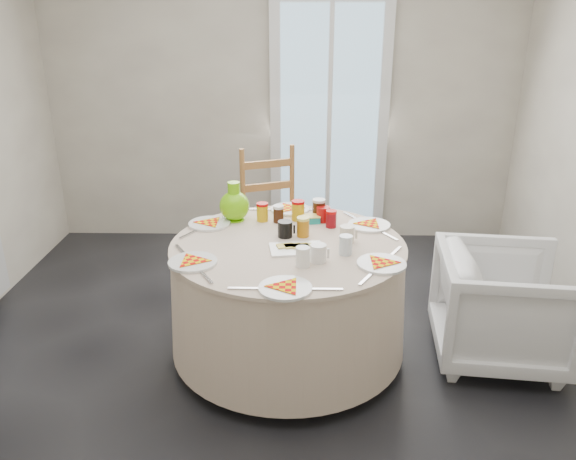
{
  "coord_description": "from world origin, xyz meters",
  "views": [
    {
      "loc": [
        0.15,
        -2.83,
        1.94
      ],
      "look_at": [
        0.09,
        0.07,
        0.8
      ],
      "focal_mm": 35.0,
      "sensor_mm": 36.0,
      "label": 1
    }
  ],
  "objects_px": {
    "armchair": "(504,298)",
    "green_pitcher": "(234,197)",
    "table": "(288,298)",
    "wooden_chair": "(276,223)"
  },
  "relations": [
    {
      "from": "armchair",
      "to": "wooden_chair",
      "type": "bearing_deg",
      "value": 60.32
    },
    {
      "from": "green_pitcher",
      "to": "armchair",
      "type": "bearing_deg",
      "value": -0.61
    },
    {
      "from": "table",
      "to": "green_pitcher",
      "type": "xyz_separation_m",
      "value": [
        -0.34,
        0.37,
        0.49
      ]
    },
    {
      "from": "armchair",
      "to": "green_pitcher",
      "type": "xyz_separation_m",
      "value": [
        -1.59,
        0.38,
        0.48
      ]
    },
    {
      "from": "wooden_chair",
      "to": "armchair",
      "type": "height_order",
      "value": "wooden_chair"
    },
    {
      "from": "wooden_chair",
      "to": "armchair",
      "type": "distance_m",
      "value": 1.68
    },
    {
      "from": "table",
      "to": "armchair",
      "type": "relative_size",
      "value": 1.84
    },
    {
      "from": "wooden_chair",
      "to": "green_pitcher",
      "type": "distance_m",
      "value": 0.76
    },
    {
      "from": "armchair",
      "to": "green_pitcher",
      "type": "bearing_deg",
      "value": 82.82
    },
    {
      "from": "wooden_chair",
      "to": "green_pitcher",
      "type": "xyz_separation_m",
      "value": [
        -0.23,
        -0.61,
        0.4
      ]
    }
  ]
}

